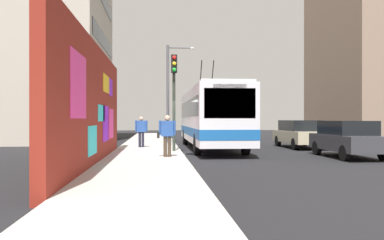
# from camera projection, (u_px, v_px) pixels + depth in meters

# --- Properties ---
(ground_plane) EXTENTS (80.00, 80.00, 0.00)m
(ground_plane) POSITION_uv_depth(u_px,v_px,m) (182.00, 155.00, 18.75)
(ground_plane) COLOR black
(sidewalk_slab) EXTENTS (48.00, 3.20, 0.15)m
(sidewalk_slab) POSITION_uv_depth(u_px,v_px,m) (147.00, 153.00, 18.61)
(sidewalk_slab) COLOR #ADA8A0
(sidewalk_slab) RESTS_ON ground_plane
(graffiti_wall) EXTENTS (13.36, 0.32, 4.24)m
(graffiti_wall) POSITION_uv_depth(u_px,v_px,m) (94.00, 106.00, 14.16)
(graffiti_wall) COLOR maroon
(graffiti_wall) RESTS_ON ground_plane
(building_far_left) EXTENTS (12.45, 8.02, 17.35)m
(building_far_left) POSITION_uv_depth(u_px,v_px,m) (49.00, 26.00, 30.32)
(building_far_left) COLOR #B2A899
(building_far_left) RESTS_ON ground_plane
(building_far_right) EXTENTS (11.37, 7.34, 13.44)m
(building_far_right) POSITION_uv_depth(u_px,v_px,m) (369.00, 60.00, 34.60)
(building_far_right) COLOR gray
(building_far_right) RESTS_ON ground_plane
(city_bus) EXTENTS (12.12, 2.52, 5.08)m
(city_bus) POSITION_uv_depth(u_px,v_px,m) (210.00, 116.00, 22.34)
(city_bus) COLOR silver
(city_bus) RESTS_ON ground_plane
(parked_car_dark_gray) EXTENTS (4.22, 1.82, 1.58)m
(parked_car_dark_gray) POSITION_uv_depth(u_px,v_px,m) (347.00, 138.00, 17.31)
(parked_car_dark_gray) COLOR #38383D
(parked_car_dark_gray) RESTS_ON ground_plane
(parked_car_champagne) EXTENTS (4.58, 1.88, 1.58)m
(parked_car_champagne) POSITION_uv_depth(u_px,v_px,m) (300.00, 133.00, 23.08)
(parked_car_champagne) COLOR #C6B793
(parked_car_champagne) RESTS_ON ground_plane
(pedestrian_at_curb) EXTENTS (0.22, 0.74, 1.65)m
(pedestrian_at_curb) POSITION_uv_depth(u_px,v_px,m) (167.00, 133.00, 16.04)
(pedestrian_at_curb) COLOR #3F3326
(pedestrian_at_curb) RESTS_ON sidewalk_slab
(pedestrian_midblock) EXTENTS (0.22, 0.66, 1.63)m
(pedestrian_midblock) POSITION_uv_depth(u_px,v_px,m) (141.00, 129.00, 21.52)
(pedestrian_midblock) COLOR #1E1E2D
(pedestrian_midblock) RESTS_ON sidewalk_slab
(traffic_light) EXTENTS (0.49, 0.28, 4.51)m
(traffic_light) POSITION_uv_depth(u_px,v_px,m) (174.00, 87.00, 18.82)
(traffic_light) COLOR #2D382D
(traffic_light) RESTS_ON sidewalk_slab
(street_lamp) EXTENTS (0.44, 1.79, 6.24)m
(street_lamp) POSITION_uv_depth(u_px,v_px,m) (171.00, 86.00, 25.94)
(street_lamp) COLOR #4C4C51
(street_lamp) RESTS_ON sidewalk_slab
(curbside_puddle) EXTENTS (1.11, 1.11, 0.00)m
(curbside_puddle) POSITION_uv_depth(u_px,v_px,m) (194.00, 154.00, 19.04)
(curbside_puddle) COLOR black
(curbside_puddle) RESTS_ON ground_plane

